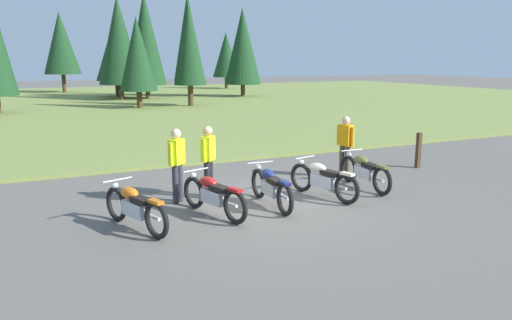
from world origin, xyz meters
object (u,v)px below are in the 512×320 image
at_px(trail_marker_post, 418,150).
at_px(motorcycle_cream, 323,179).
at_px(rider_in_hivis_vest, 177,161).
at_px(rider_near_row_end, 345,143).
at_px(rider_with_back_turned, 208,157).
at_px(motorcycle_olive, 364,171).
at_px(motorcycle_orange, 135,207).
at_px(motorcycle_red, 213,195).
at_px(motorcycle_navy, 271,187).

bearing_deg(trail_marker_post, motorcycle_cream, -161.13).
distance_m(rider_in_hivis_vest, trail_marker_post, 7.45).
relative_size(motorcycle_cream, rider_near_row_end, 1.23).
relative_size(rider_with_back_turned, rider_near_row_end, 1.00).
height_order(motorcycle_cream, rider_with_back_turned, rider_with_back_turned).
height_order(motorcycle_cream, motorcycle_olive, same).
xyz_separation_m(motorcycle_orange, rider_near_row_end, (5.99, 1.73, 0.51)).
bearing_deg(motorcycle_olive, motorcycle_red, -174.04).
xyz_separation_m(rider_near_row_end, trail_marker_post, (2.67, 0.05, -0.42)).
relative_size(motorcycle_cream, rider_with_back_turned, 1.23).
distance_m(motorcycle_cream, rider_in_hivis_vest, 3.36).
distance_m(motorcycle_orange, rider_near_row_end, 6.25).
relative_size(motorcycle_cream, motorcycle_olive, 0.98).
bearing_deg(motorcycle_olive, rider_near_row_end, 79.27).
bearing_deg(motorcycle_olive, trail_marker_post, 22.59).
bearing_deg(motorcycle_cream, rider_near_row_end, 41.21).
height_order(motorcycle_cream, trail_marker_post, trail_marker_post).
xyz_separation_m(motorcycle_cream, motorcycle_olive, (1.39, 0.26, 0.00)).
bearing_deg(motorcycle_red, rider_in_hivis_vest, 107.97).
xyz_separation_m(motorcycle_orange, rider_with_back_turned, (1.99, 1.46, 0.51)).
height_order(motorcycle_orange, rider_with_back_turned, rider_with_back_turned).
height_order(rider_near_row_end, trail_marker_post, rider_near_row_end).
bearing_deg(rider_in_hivis_vest, motorcycle_olive, -9.73).
bearing_deg(trail_marker_post, motorcycle_navy, -164.69).
distance_m(rider_with_back_turned, rider_in_hivis_vest, 0.78).
relative_size(motorcycle_red, rider_near_row_end, 1.22).
xyz_separation_m(rider_in_hivis_vest, trail_marker_post, (7.43, 0.42, -0.42)).
bearing_deg(rider_with_back_turned, motorcycle_cream, -25.56).
xyz_separation_m(motorcycle_red, rider_with_back_turned, (0.38, 1.31, 0.51)).
height_order(motorcycle_orange, motorcycle_olive, same).
bearing_deg(rider_with_back_turned, motorcycle_navy, -51.26).
bearing_deg(motorcycle_orange, motorcycle_cream, 4.23).
bearing_deg(motorcycle_orange, motorcycle_olive, 5.80).
distance_m(motorcycle_olive, rider_near_row_end, 1.27).
height_order(motorcycle_red, trail_marker_post, trail_marker_post).
bearing_deg(motorcycle_navy, rider_in_hivis_vest, 147.23).
relative_size(motorcycle_olive, rider_in_hivis_vest, 1.26).
height_order(motorcycle_navy, motorcycle_cream, same).
relative_size(motorcycle_navy, rider_with_back_turned, 1.26).
bearing_deg(rider_near_row_end, motorcycle_navy, -153.49).
xyz_separation_m(motorcycle_orange, motorcycle_red, (1.62, 0.15, 0.00)).
bearing_deg(rider_near_row_end, motorcycle_red, -160.12).
xyz_separation_m(rider_with_back_turned, rider_near_row_end, (3.99, 0.27, 0.00)).
xyz_separation_m(motorcycle_navy, motorcycle_olive, (2.79, 0.35, 0.00)).
relative_size(motorcycle_orange, trail_marker_post, 1.91).
relative_size(motorcycle_red, motorcycle_olive, 0.97).
bearing_deg(motorcycle_orange, rider_near_row_end, 16.14).
bearing_deg(rider_near_row_end, motorcycle_orange, -163.86).
bearing_deg(motorcycle_navy, rider_near_row_end, 26.51).
bearing_deg(trail_marker_post, rider_near_row_end, -178.85).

